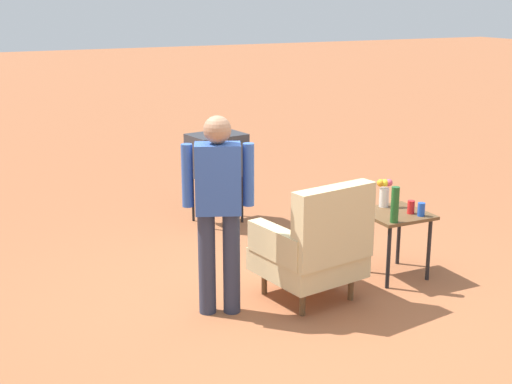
{
  "coord_description": "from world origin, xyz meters",
  "views": [
    {
      "loc": [
        2.66,
        4.85,
        2.53
      ],
      "look_at": [
        -0.3,
        -1.24,
        0.65
      ],
      "focal_mm": 49.81,
      "sensor_mm": 36.0,
      "label": 1
    }
  ],
  "objects": [
    {
      "name": "side_table",
      "position": [
        -1.19,
        -0.17,
        0.53
      ],
      "size": [
        0.56,
        0.56,
        0.62
      ],
      "color": "black",
      "rests_on": "ground"
    },
    {
      "name": "tv_on_stand",
      "position": [
        -0.36,
        -2.39,
        0.78
      ],
      "size": [
        0.66,
        0.52,
        1.03
      ],
      "color": "black",
      "rests_on": "ground"
    },
    {
      "name": "flower_vase",
      "position": [
        -1.21,
        -0.37,
        0.76
      ],
      "size": [
        0.14,
        0.09,
        0.27
      ],
      "color": "silver",
      "rests_on": "side_table"
    },
    {
      "name": "soda_can_red",
      "position": [
        -1.3,
        -0.08,
        0.68
      ],
      "size": [
        0.07,
        0.07,
        0.12
      ],
      "primitive_type": "cylinder",
      "color": "red",
      "rests_on": "side_table"
    },
    {
      "name": "bottle_wine_green",
      "position": [
        -1.0,
        0.06,
        0.78
      ],
      "size": [
        0.07,
        0.07,
        0.32
      ],
      "primitive_type": "cylinder",
      "color": "#1E5623",
      "rests_on": "side_table"
    },
    {
      "name": "armchair",
      "position": [
        -0.25,
        0.01,
        0.5
      ],
      "size": [
        0.88,
        0.89,
        1.06
      ],
      "color": "brown",
      "rests_on": "ground"
    },
    {
      "name": "ground_plane",
      "position": [
        0.0,
        0.0,
        0.0
      ],
      "size": [
        60.0,
        60.0,
        0.0
      ],
      "primitive_type": "plane",
      "color": "#A05B38"
    },
    {
      "name": "soda_can_blue",
      "position": [
        -1.34,
        0.02,
        0.68
      ],
      "size": [
        0.07,
        0.07,
        0.12
      ],
      "primitive_type": "cylinder",
      "color": "blue",
      "rests_on": "side_table"
    },
    {
      "name": "person_standing",
      "position": [
        0.57,
        -0.14,
        0.94
      ],
      "size": [
        0.53,
        0.34,
        1.64
      ],
      "color": "#2D3347",
      "rests_on": "ground"
    }
  ]
}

